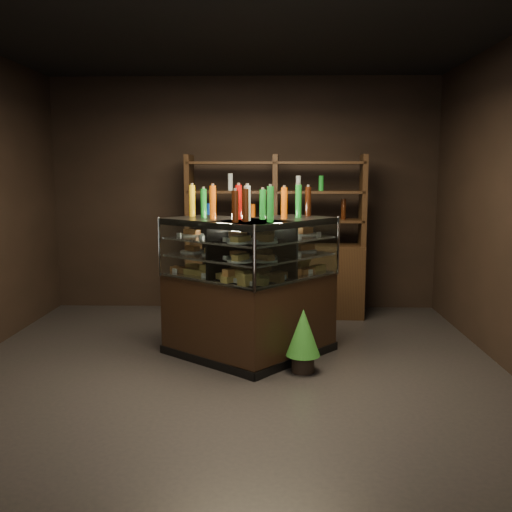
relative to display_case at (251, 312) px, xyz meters
The scene contains 7 objects.
ground 0.61m from the display_case, 113.67° to the right, with size 5.00×5.00×0.00m, color black.
room_shell 1.54m from the display_case, 113.67° to the right, with size 5.02×5.02×3.01m.
display_case is the anchor object (origin of this frame).
food_display 0.57m from the display_case, 84.92° to the right, with size 1.43×0.96×0.42m.
bottles_top 1.03m from the display_case, 95.08° to the left, with size 1.25×0.82×0.30m.
potted_conifer 0.62m from the display_case, 37.82° to the right, with size 0.31×0.31×0.66m.
back_shelving 1.71m from the display_case, 81.74° to the left, with size 2.20×0.50×2.00m.
Camera 1 is at (0.36, -4.97, 1.79)m, focal length 40.00 mm.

